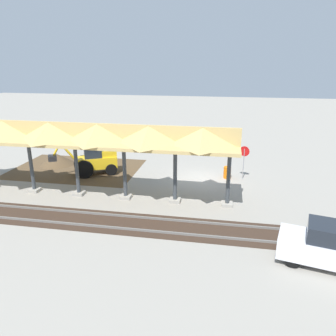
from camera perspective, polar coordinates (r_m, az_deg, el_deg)
ground_plane at (r=25.06m, az=5.63°, el=-1.90°), size 120.00×120.00×0.00m
dirt_work_zone at (r=28.30m, az=-15.68°, el=-0.13°), size 10.30×7.00×0.01m
platform_canopy at (r=21.66m, az=-16.13°, el=5.72°), size 20.80×3.20×4.90m
rail_tracks at (r=17.85m, az=3.42°, el=-10.47°), size 60.00×2.58×0.15m
stop_sign at (r=25.08m, az=13.13°, el=2.14°), size 0.72×0.30×2.55m
backhoe at (r=26.26m, az=-12.82°, el=1.59°), size 4.97×3.41×2.82m
dirt_mound at (r=30.03m, az=-18.66°, el=0.63°), size 5.89×5.89×1.88m
distant_parked_car at (r=16.11m, az=26.52°, el=-12.06°), size 4.49×2.67×1.98m
traffic_barrel at (r=25.40m, az=10.28°, el=-0.76°), size 0.56×0.56×0.90m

